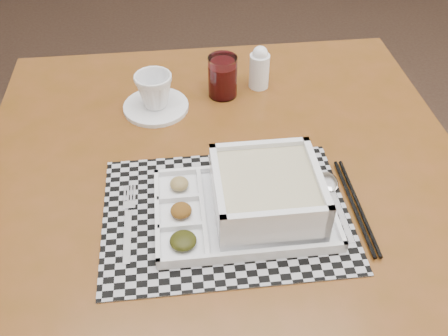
{
  "coord_description": "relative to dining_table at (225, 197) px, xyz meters",
  "views": [
    {
      "loc": [
        -0.18,
        -1.41,
        1.42
      ],
      "look_at": [
        -0.13,
        -0.74,
        0.8
      ],
      "focal_mm": 40.0,
      "sensor_mm": 36.0,
      "label": 1
    }
  ],
  "objects": [
    {
      "name": "creamer_bottle",
      "position": [
        0.1,
        0.3,
        0.13
      ],
      "size": [
        0.05,
        0.05,
        0.11
      ],
      "color": "white",
      "rests_on": "dining_table"
    },
    {
      "name": "spoon",
      "position": [
        0.2,
        -0.07,
        0.08
      ],
      "size": [
        0.04,
        0.18,
        0.01
      ],
      "color": "white",
      "rests_on": "placemat"
    },
    {
      "name": "serving_tray",
      "position": [
        0.05,
        -0.12,
        0.11
      ],
      "size": [
        0.33,
        0.23,
        0.09
      ],
      "color": "white",
      "rests_on": "placemat"
    },
    {
      "name": "floor",
      "position": [
        0.12,
        0.68,
        -0.67
      ],
      "size": [
        5.0,
        5.0,
        0.0
      ],
      "primitive_type": "plane",
      "color": "#301E18",
      "rests_on": "ground"
    },
    {
      "name": "cup",
      "position": [
        -0.14,
        0.22,
        0.13
      ],
      "size": [
        0.1,
        0.1,
        0.08
      ],
      "primitive_type": "imported",
      "rotation": [
        0.0,
        0.0,
        -0.19
      ],
      "color": "white",
      "rests_on": "saucer"
    },
    {
      "name": "dining_table",
      "position": [
        0.0,
        0.0,
        0.0
      ],
      "size": [
        1.03,
        1.03,
        0.74
      ],
      "color": "#5C3910",
      "rests_on": "ground"
    },
    {
      "name": "placemat",
      "position": [
        -0.01,
        -0.12,
        0.08
      ],
      "size": [
        0.46,
        0.34,
        0.0
      ],
      "primitive_type": "cube",
      "rotation": [
        0.0,
        0.0,
        0.04
      ],
      "color": "#A5A5AD",
      "rests_on": "dining_table"
    },
    {
      "name": "saucer",
      "position": [
        -0.14,
        0.22,
        0.08
      ],
      "size": [
        0.15,
        0.15,
        0.01
      ],
      "primitive_type": "cylinder",
      "color": "white",
      "rests_on": "dining_table"
    },
    {
      "name": "chopsticks",
      "position": [
        0.23,
        -0.12,
        0.08
      ],
      "size": [
        0.03,
        0.24,
        0.01
      ],
      "color": "black",
      "rests_on": "placemat"
    },
    {
      "name": "fork",
      "position": [
        -0.18,
        -0.12,
        0.08
      ],
      "size": [
        0.02,
        0.19,
        0.0
      ],
      "color": "white",
      "rests_on": "placemat"
    },
    {
      "name": "juice_glass",
      "position": [
        0.01,
        0.27,
        0.12
      ],
      "size": [
        0.07,
        0.07,
        0.1
      ],
      "color": "white",
      "rests_on": "dining_table"
    }
  ]
}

